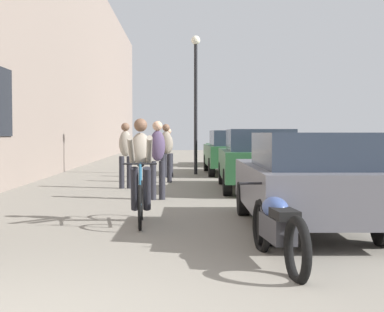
{
  "coord_description": "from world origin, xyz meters",
  "views": [
    {
      "loc": [
        1.18,
        -3.89,
        1.47
      ],
      "look_at": [
        1.52,
        11.21,
        0.85
      ],
      "focal_mm": 52.19,
      "sensor_mm": 36.0,
      "label": 1
    }
  ],
  "objects_px": {
    "pedestrian_near": "(158,155)",
    "parked_car_nearest": "(304,179)",
    "parked_car_second": "(257,159)",
    "cyclist_on_bicycle": "(141,173)",
    "parked_car_fourth": "(227,148)",
    "parked_car_third": "(232,151)",
    "pedestrian_mid": "(125,151)",
    "pedestrian_furthest": "(168,150)",
    "parked_motorcycle": "(278,228)",
    "pedestrian_far": "(166,150)",
    "street_lamp": "(196,87)"
  },
  "relations": [
    {
      "from": "pedestrian_near",
      "to": "parked_car_nearest",
      "type": "height_order",
      "value": "pedestrian_near"
    },
    {
      "from": "pedestrian_near",
      "to": "parked_car_second",
      "type": "distance_m",
      "value": 3.22
    },
    {
      "from": "cyclist_on_bicycle",
      "to": "parked_car_fourth",
      "type": "bearing_deg",
      "value": 80.29
    },
    {
      "from": "parked_car_nearest",
      "to": "parked_car_third",
      "type": "bearing_deg",
      "value": 90.06
    },
    {
      "from": "pedestrian_mid",
      "to": "parked_car_nearest",
      "type": "height_order",
      "value": "pedestrian_mid"
    },
    {
      "from": "cyclist_on_bicycle",
      "to": "parked_car_third",
      "type": "distance_m",
      "value": 11.19
    },
    {
      "from": "pedestrian_furthest",
      "to": "parked_motorcycle",
      "type": "distance_m",
      "value": 12.37
    },
    {
      "from": "parked_car_nearest",
      "to": "parked_car_second",
      "type": "relative_size",
      "value": 0.94
    },
    {
      "from": "pedestrian_near",
      "to": "parked_car_fourth",
      "type": "xyz_separation_m",
      "value": [
        2.64,
        13.17,
        -0.22
      ]
    },
    {
      "from": "cyclist_on_bicycle",
      "to": "pedestrian_near",
      "type": "bearing_deg",
      "value": 87.25
    },
    {
      "from": "pedestrian_far",
      "to": "street_lamp",
      "type": "height_order",
      "value": "street_lamp"
    },
    {
      "from": "parked_car_fourth",
      "to": "parked_car_second",
      "type": "bearing_deg",
      "value": -90.84
    },
    {
      "from": "parked_car_second",
      "to": "parked_car_fourth",
      "type": "relative_size",
      "value": 1.07
    },
    {
      "from": "pedestrian_near",
      "to": "parked_motorcycle",
      "type": "distance_m",
      "value": 6.29
    },
    {
      "from": "pedestrian_furthest",
      "to": "parked_car_fourth",
      "type": "bearing_deg",
      "value": 69.94
    },
    {
      "from": "street_lamp",
      "to": "pedestrian_mid",
      "type": "bearing_deg",
      "value": -111.89
    },
    {
      "from": "pedestrian_far",
      "to": "street_lamp",
      "type": "xyz_separation_m",
      "value": [
        0.97,
        3.26,
        2.13
      ]
    },
    {
      "from": "parked_car_nearest",
      "to": "parked_car_second",
      "type": "bearing_deg",
      "value": 89.08
    },
    {
      "from": "street_lamp",
      "to": "parked_car_nearest",
      "type": "xyz_separation_m",
      "value": [
        1.33,
        -11.36,
        -2.34
      ]
    },
    {
      "from": "pedestrian_far",
      "to": "parked_car_nearest",
      "type": "xyz_separation_m",
      "value": [
        2.3,
        -8.1,
        -0.22
      ]
    },
    {
      "from": "pedestrian_near",
      "to": "parked_motorcycle",
      "type": "bearing_deg",
      "value": -75.3
    },
    {
      "from": "pedestrian_far",
      "to": "pedestrian_furthest",
      "type": "bearing_deg",
      "value": 89.62
    },
    {
      "from": "pedestrian_furthest",
      "to": "parked_car_nearest",
      "type": "xyz_separation_m",
      "value": [
        2.28,
        -10.04,
        -0.15
      ]
    },
    {
      "from": "cyclist_on_bicycle",
      "to": "parked_car_third",
      "type": "height_order",
      "value": "cyclist_on_bicycle"
    },
    {
      "from": "parked_motorcycle",
      "to": "cyclist_on_bicycle",
      "type": "bearing_deg",
      "value": 120.91
    },
    {
      "from": "pedestrian_far",
      "to": "pedestrian_near",
      "type": "bearing_deg",
      "value": -91.15
    },
    {
      "from": "pedestrian_mid",
      "to": "parked_car_second",
      "type": "height_order",
      "value": "pedestrian_mid"
    },
    {
      "from": "pedestrian_furthest",
      "to": "parked_car_third",
      "type": "xyz_separation_m",
      "value": [
        2.27,
        1.54,
        -0.11
      ]
    },
    {
      "from": "cyclist_on_bicycle",
      "to": "street_lamp",
      "type": "xyz_separation_m",
      "value": [
        1.21,
        10.68,
        2.3
      ]
    },
    {
      "from": "pedestrian_furthest",
      "to": "parked_car_third",
      "type": "distance_m",
      "value": 2.75
    },
    {
      "from": "pedestrian_furthest",
      "to": "parked_car_second",
      "type": "height_order",
      "value": "pedestrian_furthest"
    },
    {
      "from": "pedestrian_furthest",
      "to": "parked_motorcycle",
      "type": "height_order",
      "value": "pedestrian_furthest"
    },
    {
      "from": "pedestrian_near",
      "to": "parked_car_third",
      "type": "distance_m",
      "value": 8.11
    },
    {
      "from": "pedestrian_mid",
      "to": "pedestrian_far",
      "type": "relative_size",
      "value": 1.0
    },
    {
      "from": "parked_car_nearest",
      "to": "pedestrian_far",
      "type": "bearing_deg",
      "value": 105.83
    },
    {
      "from": "cyclist_on_bicycle",
      "to": "parked_car_nearest",
      "type": "bearing_deg",
      "value": -15.09
    },
    {
      "from": "pedestrian_furthest",
      "to": "parked_car_nearest",
      "type": "distance_m",
      "value": 10.3
    },
    {
      "from": "pedestrian_near",
      "to": "parked_car_second",
      "type": "bearing_deg",
      "value": 39.69
    },
    {
      "from": "parked_car_nearest",
      "to": "pedestrian_furthest",
      "type": "bearing_deg",
      "value": 102.82
    },
    {
      "from": "pedestrian_near",
      "to": "pedestrian_mid",
      "type": "xyz_separation_m",
      "value": [
        -0.95,
        2.53,
        0.0
      ]
    },
    {
      "from": "pedestrian_mid",
      "to": "parked_car_third",
      "type": "xyz_separation_m",
      "value": [
        3.32,
        5.22,
        -0.17
      ]
    },
    {
      "from": "pedestrian_near",
      "to": "pedestrian_furthest",
      "type": "height_order",
      "value": "pedestrian_near"
    },
    {
      "from": "cyclist_on_bicycle",
      "to": "pedestrian_furthest",
      "type": "bearing_deg",
      "value": 88.47
    },
    {
      "from": "parked_car_second",
      "to": "parked_car_third",
      "type": "xyz_separation_m",
      "value": [
        -0.11,
        5.69,
        -0.0
      ]
    },
    {
      "from": "parked_car_second",
      "to": "parked_car_nearest",
      "type": "bearing_deg",
      "value": -90.92
    },
    {
      "from": "pedestrian_far",
      "to": "parked_motorcycle",
      "type": "height_order",
      "value": "pedestrian_far"
    },
    {
      "from": "parked_car_nearest",
      "to": "parked_car_second",
      "type": "xyz_separation_m",
      "value": [
        0.09,
        5.89,
        0.04
      ]
    },
    {
      "from": "cyclist_on_bicycle",
      "to": "parked_car_second",
      "type": "height_order",
      "value": "cyclist_on_bicycle"
    },
    {
      "from": "cyclist_on_bicycle",
      "to": "parked_car_second",
      "type": "distance_m",
      "value": 5.83
    },
    {
      "from": "pedestrian_furthest",
      "to": "parked_car_second",
      "type": "distance_m",
      "value": 4.79
    }
  ]
}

